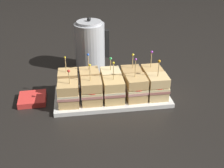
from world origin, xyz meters
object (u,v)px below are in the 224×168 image
Objects in this scene: sandwich_back_center at (111,80)px; napkin_stack at (32,99)px; sandwich_front_right at (136,88)px; sandwich_back_far_left at (68,82)px; kettle_steel at (90,46)px; sandwich_front_far_right at (157,87)px; sandwich_back_left at (90,81)px; sandwich_back_right at (131,78)px; sandwich_back_far_right at (151,77)px; sandwich_front_left at (92,92)px; sandwich_front_center at (114,90)px; sandwich_front_far_left at (69,94)px; serving_platter at (112,97)px.

sandwich_back_center is 1.36× the size of napkin_stack.
sandwich_front_right reaches higher than napkin_stack.
sandwich_back_far_left is 0.30m from kettle_steel.
sandwich_front_far_right is 0.20m from sandwich_back_center.
sandwich_back_right is at bearing -0.08° from sandwich_back_left.
sandwich_front_far_right is at bearing -55.44° from kettle_steel.
sandwich_back_center reaches higher than napkin_stack.
sandwich_back_center is at bearing -178.23° from sandwich_back_right.
sandwich_back_left is 0.66× the size of kettle_steel.
sandwich_front_far_right is 0.99× the size of sandwich_back_left.
sandwich_back_right is 0.95× the size of sandwich_back_far_right.
sandwich_front_far_right is 0.29m from sandwich_back_left.
sandwich_front_left is 0.09m from sandwich_front_center.
sandwich_front_far_left is 0.39m from kettle_steel.
sandwich_front_center is at bearing -153.35° from sandwich_back_far_right.
sandwich_back_center is at bearing -76.15° from kettle_steel.
sandwich_back_far_right reaches higher than sandwich_front_far_left.
sandwich_back_far_right is (0.36, -0.00, -0.00)m from sandwich_back_far_left.
napkin_stack is at bearing -171.63° from sandwich_back_far_left.
sandwich_back_right is (0.18, -0.00, -0.00)m from sandwich_back_left.
sandwich_back_center is 0.29m from kettle_steel.
sandwich_front_far_right is 1.02× the size of sandwich_back_far_left.
sandwich_back_right is 0.32m from kettle_steel.
sandwich_back_center is (0.09, 0.09, -0.00)m from sandwich_front_left.
sandwich_back_far_right is (0.18, 0.09, 0.00)m from sandwich_front_center.
sandwich_front_far_left is at bearing -165.70° from sandwich_back_far_right.
sandwich_front_far_left reaches higher than sandwich_back_center.
sandwich_back_left is at bearing -0.11° from sandwich_back_far_left.
sandwich_front_right is at bearing -25.88° from serving_platter.
sandwich_back_center is 0.58× the size of kettle_steel.
sandwich_front_right reaches higher than sandwich_back_far_right.
sandwich_back_left reaches higher than sandwich_back_right.
napkin_stack is (-0.25, -0.02, -0.06)m from sandwich_back_left.
sandwich_back_right reaches higher than sandwich_back_center.
sandwich_back_left is at bearing 5.28° from napkin_stack.
sandwich_front_center is 1.00× the size of sandwich_front_far_right.
sandwich_front_far_right reaches higher than sandwich_front_far_left.
sandwich_front_center is (0.18, 0.00, -0.00)m from sandwich_front_far_left.
sandwich_front_far_right is at bearing -7.74° from napkin_stack.
sandwich_front_far_right is at bearing -0.03° from sandwich_front_center.
sandwich_back_far_right is at bearing -1.32° from sandwich_back_right.
sandwich_back_center is 0.95× the size of sandwich_back_right.
sandwich_back_right is at bearing 1.77° from sandwich_back_center.
kettle_steel reaches higher than sandwich_front_left.
serving_platter is 2.81× the size of sandwich_front_left.
serving_platter is 3.06× the size of sandwich_front_far_left.
sandwich_front_right is at bearing -66.08° from kettle_steel.
sandwich_front_center reaches higher than sandwich_back_center.
sandwich_back_right reaches higher than sandwich_front_far_left.
sandwich_front_center reaches higher than napkin_stack.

